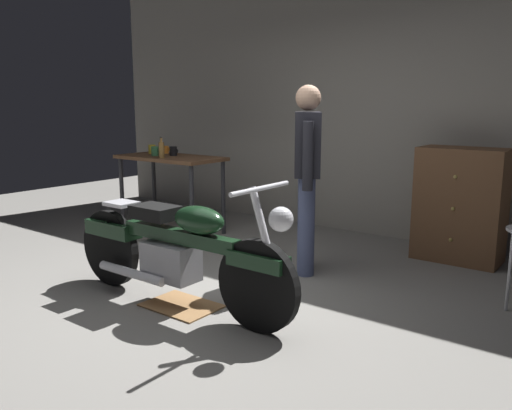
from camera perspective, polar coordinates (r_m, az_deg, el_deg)
The scene contains 12 objects.
ground_plane at distance 4.18m, azimuth -5.49°, elevation -10.32°, with size 12.00×12.00×0.00m, color gray.
back_wall at distance 6.24m, azimuth 12.24°, elevation 11.09°, with size 8.00×0.12×3.10m, color gray.
workbench at distance 6.30m, azimuth -9.25°, elevation 4.24°, with size 1.30×0.64×0.90m.
motorcycle at distance 3.98m, azimuth -8.62°, elevation -4.69°, with size 2.19×0.60×1.00m.
person_standing at distance 4.67m, azimuth 5.54°, elevation 3.69°, with size 0.39×0.49×1.67m.
wooden_dresser at distance 5.43m, azimuth 21.26°, elevation 0.01°, with size 0.80×0.47×1.10m.
drip_tray at distance 4.10m, azimuth -8.07°, elevation -10.74°, with size 0.56×0.40×0.01m, color olive.
mug_black_matte at distance 6.32m, azimuth -8.94°, elevation 5.79°, with size 0.12×0.09×0.11m.
mug_yellow_tall at distance 6.61m, azimuth -11.19°, elevation 5.95°, with size 0.12×0.09×0.11m.
mug_green_speckled at distance 6.34m, azimuth -10.88°, elevation 5.75°, with size 0.12×0.09×0.11m.
mug_orange_travel at distance 6.62m, azimuth -9.77°, elevation 5.93°, with size 0.11×0.08×0.09m.
bottle at distance 6.07m, azimuth -10.21°, elevation 5.94°, with size 0.06×0.06×0.24m.
Camera 1 is at (2.66, -2.85, 1.52)m, focal length 36.92 mm.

